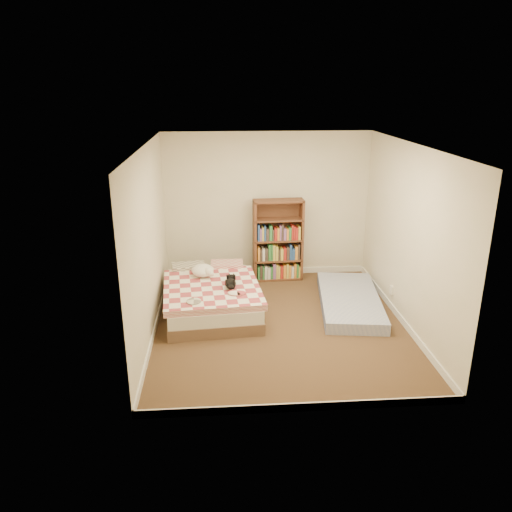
{
  "coord_description": "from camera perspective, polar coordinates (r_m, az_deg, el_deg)",
  "views": [
    {
      "loc": [
        -0.81,
        -6.33,
        3.24
      ],
      "look_at": [
        -0.32,
        0.3,
        0.93
      ],
      "focal_mm": 35.0,
      "sensor_mm": 36.0,
      "label": 1
    }
  ],
  "objects": [
    {
      "name": "bookshelf",
      "position": [
        8.61,
        2.5,
        0.75
      ],
      "size": [
        0.86,
        0.32,
        1.41
      ],
      "rotation": [
        0.0,
        0.0,
        0.05
      ],
      "color": "#552B1D",
      "rests_on": "room"
    },
    {
      "name": "floor_mattress",
      "position": [
        7.8,
        10.65,
        -5.04
      ],
      "size": [
        1.12,
        2.03,
        0.17
      ],
      "primitive_type": "cube",
      "rotation": [
        0.0,
        0.0,
        -0.13
      ],
      "color": "#6D7AB6",
      "rests_on": "room"
    },
    {
      "name": "room",
      "position": [
        6.7,
        2.89,
        1.38
      ],
      "size": [
        3.51,
        4.01,
        2.51
      ],
      "color": "#4B3320",
      "rests_on": "ground"
    },
    {
      "name": "white_dog",
      "position": [
        7.64,
        -6.02,
        -1.67
      ],
      "size": [
        0.38,
        0.39,
        0.18
      ],
      "rotation": [
        0.0,
        0.0,
        -0.08
      ],
      "color": "white",
      "rests_on": "bed"
    },
    {
      "name": "black_cat",
      "position": [
        7.23,
        -2.9,
        -3.06
      ],
      "size": [
        0.21,
        0.59,
        0.13
      ],
      "rotation": [
        0.0,
        0.0,
        -0.07
      ],
      "color": "black",
      "rests_on": "bed"
    },
    {
      "name": "bed",
      "position": [
        7.53,
        -5.11,
        -4.51
      ],
      "size": [
        1.5,
        1.98,
        0.5
      ],
      "rotation": [
        0.0,
        0.0,
        0.09
      ],
      "color": "brown",
      "rests_on": "room"
    }
  ]
}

